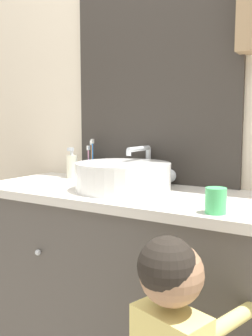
# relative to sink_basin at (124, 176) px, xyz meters

# --- Properties ---
(wall_back) EXTENTS (3.20, 0.18, 2.50)m
(wall_back) POSITION_rel_sink_basin_xyz_m (0.12, 0.29, 0.38)
(wall_back) COLOR beige
(wall_back) RESTS_ON ground_plane
(vanity_counter) EXTENTS (1.47, 0.54, 0.84)m
(vanity_counter) POSITION_rel_sink_basin_xyz_m (0.09, -0.00, -0.48)
(vanity_counter) COLOR #4C4742
(vanity_counter) RESTS_ON ground_plane
(sink_basin) EXTENTS (0.39, 0.45, 0.17)m
(sink_basin) POSITION_rel_sink_basin_xyz_m (0.00, 0.00, 0.00)
(sink_basin) COLOR white
(sink_basin) RESTS_ON vanity_counter
(toothbrush_holder) EXTENTS (0.08, 0.08, 0.20)m
(toothbrush_holder) POSITION_rel_sink_basin_xyz_m (-0.31, 0.18, -0.01)
(toothbrush_holder) COLOR #4C93C6
(toothbrush_holder) RESTS_ON vanity_counter
(soap_dispenser) EXTENTS (0.05, 0.05, 0.15)m
(soap_dispenser) POSITION_rel_sink_basin_xyz_m (-0.40, 0.15, 0.00)
(soap_dispenser) COLOR beige
(soap_dispenser) RESTS_ON vanity_counter
(drinking_cup) EXTENTS (0.07, 0.07, 0.08)m
(drinking_cup) POSITION_rel_sink_basin_xyz_m (0.46, -0.20, -0.02)
(drinking_cup) COLOR #4CC670
(drinking_cup) RESTS_ON vanity_counter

